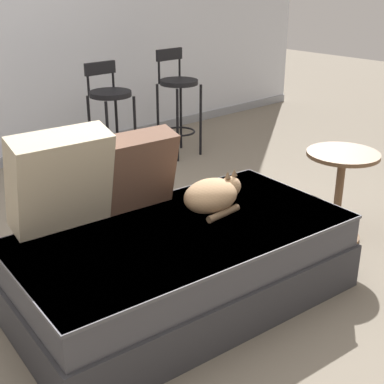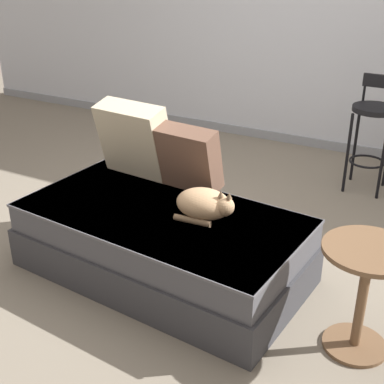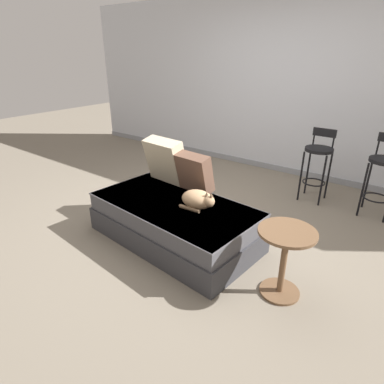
{
  "view_description": "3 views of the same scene",
  "coord_description": "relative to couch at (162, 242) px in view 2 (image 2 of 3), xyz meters",
  "views": [
    {
      "loc": [
        -1.54,
        -2.19,
        1.6
      ],
      "look_at": [
        0.15,
        -0.3,
        0.54
      ],
      "focal_mm": 50.0,
      "sensor_mm": 36.0,
      "label": 1
    },
    {
      "loc": [
        1.46,
        -2.75,
        1.86
      ],
      "look_at": [
        0.15,
        -0.3,
        0.54
      ],
      "focal_mm": 50.0,
      "sensor_mm": 36.0,
      "label": 2
    },
    {
      "loc": [
        1.85,
        -2.58,
        1.8
      ],
      "look_at": [
        0.15,
        -0.3,
        0.54
      ],
      "focal_mm": 30.0,
      "sensor_mm": 36.0,
      "label": 3
    }
  ],
  "objects": [
    {
      "name": "ground_plane",
      "position": [
        0.0,
        0.4,
        -0.21
      ],
      "size": [
        16.0,
        16.0,
        0.0
      ],
      "primitive_type": "plane",
      "color": "slate",
      "rests_on": "ground"
    },
    {
      "name": "wall_back_panel",
      "position": [
        0.0,
        2.65,
        1.09
      ],
      "size": [
        8.0,
        0.1,
        2.6
      ],
      "primitive_type": "cube",
      "color": "silver",
      "rests_on": "ground"
    },
    {
      "name": "wall_baseboard_trim",
      "position": [
        0.0,
        2.6,
        -0.17
      ],
      "size": [
        8.0,
        0.02,
        0.09
      ],
      "primitive_type": "cube",
      "color": "gray",
      "rests_on": "ground"
    },
    {
      "name": "couch",
      "position": [
        0.0,
        0.0,
        0.0
      ],
      "size": [
        1.77,
        1.05,
        0.42
      ],
      "color": "#353539",
      "rests_on": "ground"
    },
    {
      "name": "throw_pillow_corner",
      "position": [
        -0.43,
        0.39,
        0.46
      ],
      "size": [
        0.5,
        0.32,
        0.5
      ],
      "color": "beige",
      "rests_on": "couch"
    },
    {
      "name": "throw_pillow_middle",
      "position": [
        -0.01,
        0.35,
        0.42
      ],
      "size": [
        0.42,
        0.27,
        0.42
      ],
      "color": "brown",
      "rests_on": "couch"
    },
    {
      "name": "cat",
      "position": [
        0.26,
        0.06,
        0.29
      ],
      "size": [
        0.36,
        0.26,
        0.2
      ],
      "color": "tan",
      "rests_on": "couch"
    },
    {
      "name": "bar_stool_near_window",
      "position": [
        0.82,
        1.85,
        0.35
      ],
      "size": [
        0.34,
        0.34,
        0.91
      ],
      "color": "black",
      "rests_on": "ground"
    },
    {
      "name": "side_table",
      "position": [
        1.19,
        -0.11,
        0.16
      ],
      "size": [
        0.44,
        0.44,
        0.58
      ],
      "color": "brown",
      "rests_on": "ground"
    }
  ]
}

